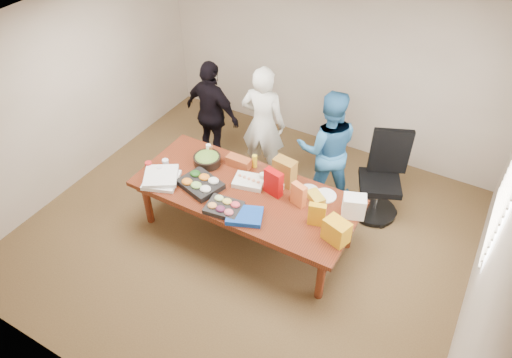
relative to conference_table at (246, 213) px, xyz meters
The scene contains 39 objects.
floor 0.39m from the conference_table, ahead, with size 5.50×5.00×0.02m, color #47301E.
ceiling 2.33m from the conference_table, ahead, with size 5.50×5.00×0.02m, color white.
wall_back 2.68m from the conference_table, 90.00° to the left, with size 5.50×0.04×2.70m, color beige.
wall_front 2.68m from the conference_table, 90.00° to the right, with size 5.50×0.04×2.70m, color beige.
wall_left 2.92m from the conference_table, behind, with size 0.04×5.00×2.70m, color beige.
wall_right 2.92m from the conference_table, ahead, with size 0.04×5.00×2.70m, color beige.
window_panel 3.00m from the conference_table, 12.44° to the left, with size 0.03×1.40×1.10m, color white.
window_blinds 2.97m from the conference_table, 12.62° to the left, with size 0.04×1.36×1.00m, color beige.
conference_table is the anchor object (origin of this frame).
office_chair 1.83m from the conference_table, 41.63° to the left, with size 0.62×0.62×1.21m, color black.
person_center 1.38m from the conference_table, 109.21° to the left, with size 0.65×0.43×1.78m, color white.
person_right 1.40m from the conference_table, 63.87° to the left, with size 0.83×0.65×1.71m, color teal.
person_left 1.76m from the conference_table, 137.22° to the left, with size 0.97×0.41×1.66m, color black.
veggie_tray 0.70m from the conference_table, 158.99° to the right, with size 0.50×0.39×0.08m, color black.
fruit_tray 0.58m from the conference_table, 97.08° to the right, with size 0.41×0.32×0.06m, color black.
sheet_cake 0.44m from the conference_table, 102.69° to the left, with size 0.38×0.28×0.07m, color white.
salad_bowl 0.86m from the conference_table, 162.73° to the left, with size 0.36×0.36×0.12m, color black.
chip_bag_blue 0.62m from the conference_table, 60.37° to the right, with size 0.41×0.31×0.06m, color #1140A8.
chip_bag_red 0.65m from the conference_table, 22.68° to the left, with size 0.24×0.10×0.35m, color #A7090A.
chip_bag_yellow 1.12m from the conference_table, ahead, with size 0.20×0.08×0.29m, color #E6A312.
chip_bag_orange 0.85m from the conference_table, ahead, with size 0.19×0.08×0.29m, color orange.
mayo_jar 0.52m from the conference_table, 69.44° to the left, with size 0.08×0.08×0.13m, color silver.
mustard_bottle 0.68m from the conference_table, 106.10° to the left, with size 0.06×0.06×0.18m, color yellow.
dressing_bottle 0.95m from the conference_table, 154.22° to the left, with size 0.06×0.06×0.18m, color brown.
ranch_bottle 0.98m from the conference_table, 155.29° to the left, with size 0.07×0.07×0.20m, color white.
banana_bunch 0.96m from the conference_table, 18.97° to the left, with size 0.25×0.14×0.08m, color gold.
bread_loaf 0.67m from the conference_table, 130.15° to the left, with size 0.33×0.14×0.13m, color #994421.
kraft_bag 0.75m from the conference_table, 47.33° to the left, with size 0.27×0.16×0.36m, color brown.
red_cup 1.39m from the conference_table, 168.83° to the right, with size 0.09×0.09×0.12m, color #AF1D1B.
clear_cup_a 1.23m from the conference_table, 167.89° to the right, with size 0.08×0.08×0.11m, color white.
clear_cup_b 1.23m from the conference_table, behind, with size 0.08×0.08×0.11m, color white.
pizza_box_lower 1.15m from the conference_table, 160.00° to the right, with size 0.41×0.41×0.05m, color white.
pizza_box_upper 1.17m from the conference_table, 161.06° to the right, with size 0.41×0.41×0.05m, color white.
plate_a 1.05m from the conference_table, 24.18° to the left, with size 0.27×0.27×0.02m, color white.
plate_b 0.88m from the conference_table, 29.70° to the left, with size 0.24×0.24×0.01m, color white.
dip_bowl_a 0.58m from the conference_table, 37.96° to the left, with size 0.16×0.16×0.07m, color silver.
dip_bowl_b 0.82m from the conference_table, 161.03° to the left, with size 0.15×0.15×0.06m, color beige.
grocery_bag_white 1.42m from the conference_table, 11.30° to the left, with size 0.26×0.18×0.28m, color white.
grocery_bag_yellow 1.39m from the conference_table, ahead, with size 0.27×0.19×0.27m, color orange.
Camera 1 is at (2.26, -3.71, 4.66)m, focal length 33.23 mm.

